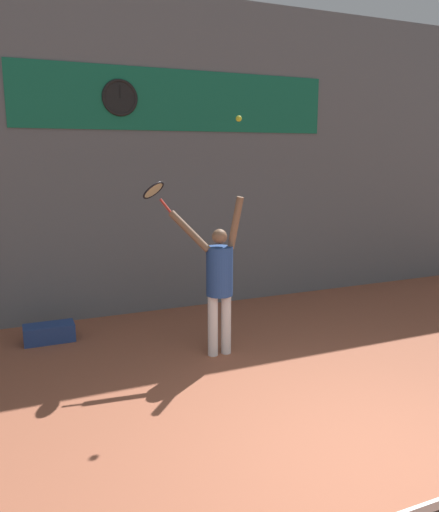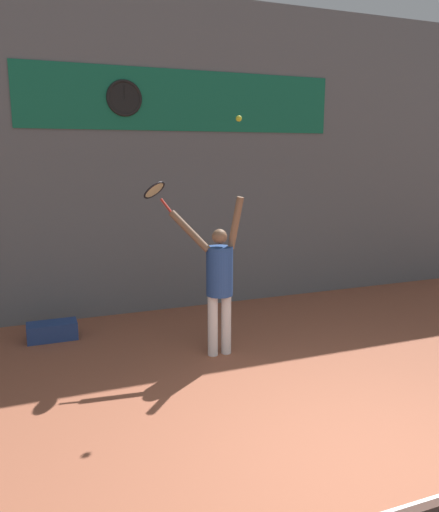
% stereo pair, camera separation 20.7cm
% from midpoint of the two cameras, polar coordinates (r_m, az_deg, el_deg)
% --- Properties ---
extents(ground_plane, '(18.00, 18.00, 0.00)m').
position_cam_midpoint_polar(ground_plane, '(4.64, 18.04, -22.59)').
color(ground_plane, '#9E563D').
extents(back_wall, '(18.00, 0.10, 5.00)m').
position_cam_midpoint_polar(back_wall, '(8.29, -3.28, 11.05)').
color(back_wall, slate).
rests_on(back_wall, ground_plane).
extents(sponsor_banner, '(5.14, 0.02, 0.94)m').
position_cam_midpoint_polar(sponsor_banner, '(8.28, -3.22, 17.30)').
color(sponsor_banner, '#146B4C').
extents(scoreboard_clock, '(0.54, 0.05, 0.54)m').
position_cam_midpoint_polar(scoreboard_clock, '(8.02, -10.07, 17.35)').
color(scoreboard_clock, black).
extents(tennis_player, '(0.89, 0.53, 2.06)m').
position_cam_midpoint_polar(tennis_player, '(6.34, 0.87, -2.51)').
color(tennis_player, white).
rests_on(tennis_player, ground_plane).
extents(tennis_racket, '(0.41, 0.41, 0.40)m').
position_cam_midpoint_polar(tennis_racket, '(6.41, -6.43, 7.34)').
color(tennis_racket, red).
extents(tennis_ball, '(0.07, 0.07, 0.07)m').
position_cam_midpoint_polar(tennis_ball, '(6.17, 3.22, 15.42)').
color(tennis_ball, '#CCDB2D').
extents(equipment_bag, '(0.68, 0.33, 0.25)m').
position_cam_midpoint_polar(equipment_bag, '(7.45, -17.81, -8.17)').
color(equipment_bag, navy).
rests_on(equipment_bag, ground_plane).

